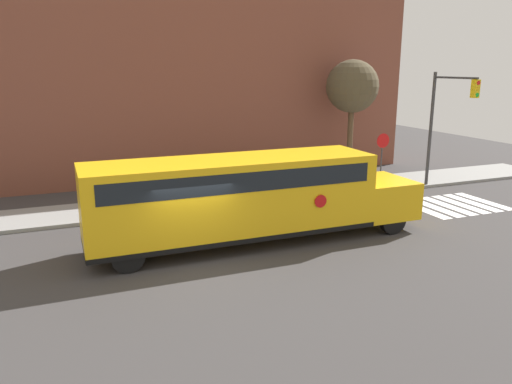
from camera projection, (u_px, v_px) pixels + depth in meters
The scene contains 8 objects.
ground_plane at pixel (192, 260), 15.93m from camera, with size 60.00×60.00×0.00m, color #3A3838.
sidewalk_strip at pixel (154, 206), 21.76m from camera, with size 44.00×3.00×0.15m.
building_backdrop at pixel (126, 82), 26.35m from camera, with size 32.00×4.00×10.38m.
crosswalk_stripes at pixel (454, 205), 22.25m from camera, with size 4.00×3.20×0.01m.
school_bus at pixel (246, 195), 17.08m from camera, with size 11.95×2.57×3.03m.
stop_sign at pixel (382, 152), 24.97m from camera, with size 0.72×0.10×2.78m.
traffic_light at pixel (444, 115), 23.88m from camera, with size 0.28×2.85×5.75m.
tree_near_sidewalk at pixel (352, 87), 26.90m from camera, with size 2.84×2.84×6.39m.
Camera 1 is at (-3.67, -14.59, 6.01)m, focal length 35.00 mm.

